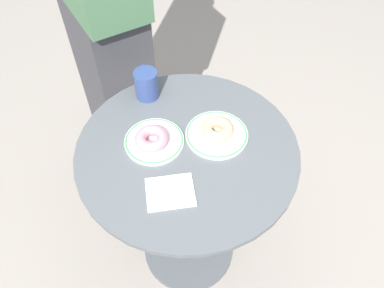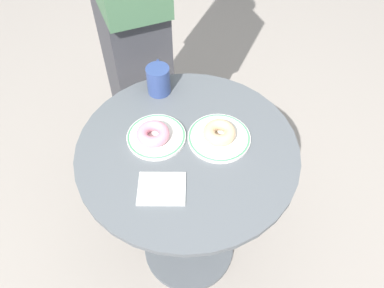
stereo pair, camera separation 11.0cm
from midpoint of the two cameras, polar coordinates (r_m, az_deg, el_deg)
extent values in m
cube|color=#9E9389|center=(1.77, 1.38, -15.93)|extent=(7.00, 7.00, 0.02)
cylinder|color=#565B60|center=(1.12, 2.09, -0.88)|extent=(0.68, 0.68, 0.02)
cylinder|color=#565B60|center=(1.42, 1.67, -9.84)|extent=(0.06, 0.06, 0.70)
cylinder|color=#565B60|center=(1.75, 1.39, -15.64)|extent=(0.40, 0.40, 0.03)
cylinder|color=white|center=(1.14, -2.79, 0.97)|extent=(0.18, 0.18, 0.01)
torus|color=#4C9E66|center=(1.13, -2.80, 1.07)|extent=(0.18, 0.18, 0.01)
cylinder|color=white|center=(1.14, 6.96, 0.80)|extent=(0.19, 0.19, 0.01)
torus|color=#4C9E66|center=(1.14, 6.98, 0.91)|extent=(0.19, 0.19, 0.01)
torus|color=pink|center=(1.11, -3.24, 1.41)|extent=(0.14, 0.14, 0.03)
torus|color=#E0B789|center=(1.12, 7.08, 1.60)|extent=(0.14, 0.14, 0.04)
cube|color=white|center=(1.03, -1.64, -7.09)|extent=(0.13, 0.11, 0.01)
cylinder|color=#334784|center=(1.25, -2.68, 9.69)|extent=(0.08, 0.08, 0.10)
torus|color=#334784|center=(1.28, -2.72, 11.20)|extent=(0.02, 0.08, 0.08)
cube|color=#3D3D42|center=(1.73, -6.36, 8.49)|extent=(0.35, 0.44, 0.92)
camera|label=1|loc=(0.05, -87.13, 3.53)|focal=34.52mm
camera|label=2|loc=(0.05, 92.87, -3.53)|focal=34.52mm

